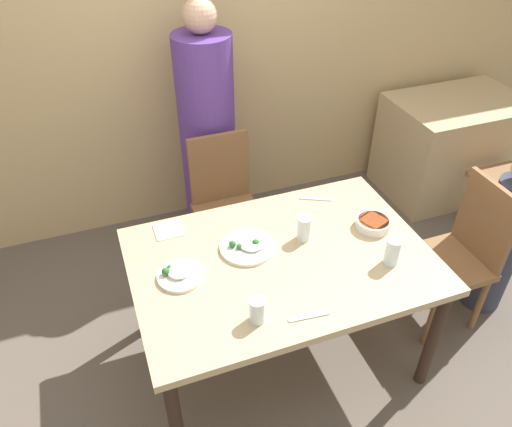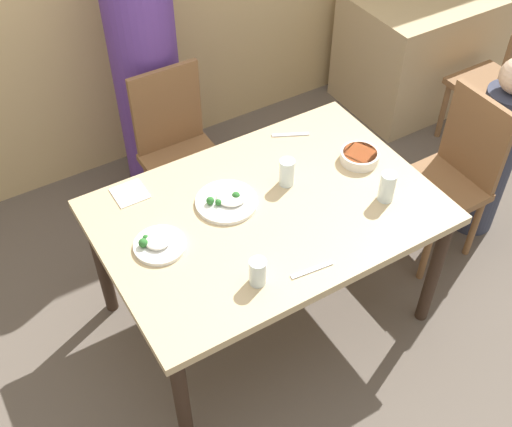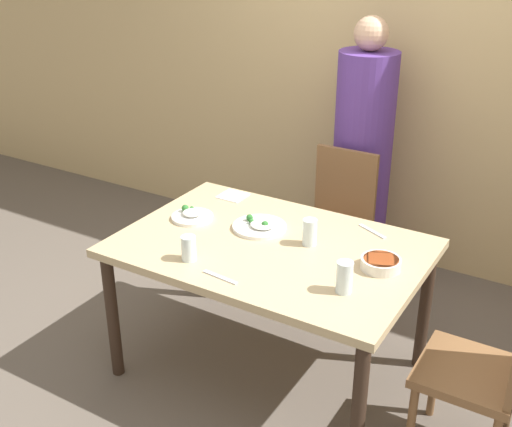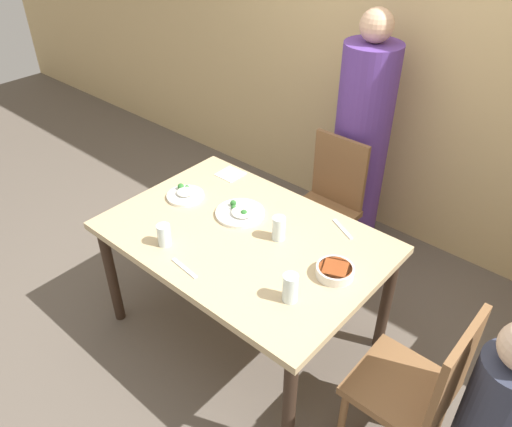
{
  "view_description": "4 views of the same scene",
  "coord_description": "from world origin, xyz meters",
  "px_view_note": "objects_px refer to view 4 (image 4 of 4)",
  "views": [
    {
      "loc": [
        -0.72,
        -1.6,
        2.34
      ],
      "look_at": [
        -0.1,
        0.09,
        0.95
      ],
      "focal_mm": 35.0,
      "sensor_mm": 36.0,
      "label": 1
    },
    {
      "loc": [
        -1.05,
        -1.63,
        2.63
      ],
      "look_at": [
        -0.07,
        -0.02,
        0.74
      ],
      "focal_mm": 45.0,
      "sensor_mm": 36.0,
      "label": 2
    },
    {
      "loc": [
        1.32,
        -2.33,
        2.13
      ],
      "look_at": [
        -0.05,
        -0.05,
        0.89
      ],
      "focal_mm": 45.0,
      "sensor_mm": 36.0,
      "label": 3
    },
    {
      "loc": [
        1.38,
        -1.48,
        2.3
      ],
      "look_at": [
        0.08,
        0.01,
        0.89
      ],
      "focal_mm": 35.0,
      "sensor_mm": 36.0,
      "label": 4
    }
  ],
  "objects_px": {
    "chair_child_spot": "(418,387)",
    "person_adult": "(360,148)",
    "plate_rice_adult": "(241,213)",
    "glass_water_tall": "(164,235)",
    "chair_adult_spot": "(327,203)",
    "bowl_curry": "(335,271)"
  },
  "relations": [
    {
      "from": "person_adult",
      "to": "glass_water_tall",
      "type": "height_order",
      "value": "person_adult"
    },
    {
      "from": "person_adult",
      "to": "bowl_curry",
      "type": "distance_m",
      "value": 1.25
    },
    {
      "from": "bowl_curry",
      "to": "chair_child_spot",
      "type": "bearing_deg",
      "value": -12.46
    },
    {
      "from": "chair_child_spot",
      "to": "person_adult",
      "type": "relative_size",
      "value": 0.56
    },
    {
      "from": "plate_rice_adult",
      "to": "glass_water_tall",
      "type": "height_order",
      "value": "glass_water_tall"
    },
    {
      "from": "chair_adult_spot",
      "to": "bowl_curry",
      "type": "distance_m",
      "value": 0.99
    },
    {
      "from": "plate_rice_adult",
      "to": "glass_water_tall",
      "type": "relative_size",
      "value": 2.31
    },
    {
      "from": "chair_child_spot",
      "to": "plate_rice_adult",
      "type": "bearing_deg",
      "value": -98.86
    },
    {
      "from": "chair_adult_spot",
      "to": "chair_child_spot",
      "type": "bearing_deg",
      "value": -39.64
    },
    {
      "from": "person_adult",
      "to": "bowl_curry",
      "type": "height_order",
      "value": "person_adult"
    },
    {
      "from": "chair_child_spot",
      "to": "person_adult",
      "type": "xyz_separation_m",
      "value": [
        -1.08,
        1.24,
        0.26
      ]
    },
    {
      "from": "person_adult",
      "to": "bowl_curry",
      "type": "bearing_deg",
      "value": -63.77
    },
    {
      "from": "glass_water_tall",
      "to": "plate_rice_adult",
      "type": "bearing_deg",
      "value": 75.47
    },
    {
      "from": "plate_rice_adult",
      "to": "glass_water_tall",
      "type": "distance_m",
      "value": 0.45
    },
    {
      "from": "plate_rice_adult",
      "to": "chair_adult_spot",
      "type": "bearing_deg",
      "value": 81.89
    },
    {
      "from": "person_adult",
      "to": "plate_rice_adult",
      "type": "height_order",
      "value": "person_adult"
    },
    {
      "from": "chair_adult_spot",
      "to": "glass_water_tall",
      "type": "distance_m",
      "value": 1.2
    },
    {
      "from": "bowl_curry",
      "to": "plate_rice_adult",
      "type": "bearing_deg",
      "value": 174.08
    },
    {
      "from": "chair_adult_spot",
      "to": "glass_water_tall",
      "type": "relative_size",
      "value": 7.82
    },
    {
      "from": "person_adult",
      "to": "plate_rice_adult",
      "type": "xyz_separation_m",
      "value": [
        -0.1,
        -1.06,
        -0.01
      ]
    },
    {
      "from": "bowl_curry",
      "to": "chair_adult_spot",
      "type": "bearing_deg",
      "value": 125.47
    },
    {
      "from": "chair_child_spot",
      "to": "person_adult",
      "type": "bearing_deg",
      "value": -138.99
    }
  ]
}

